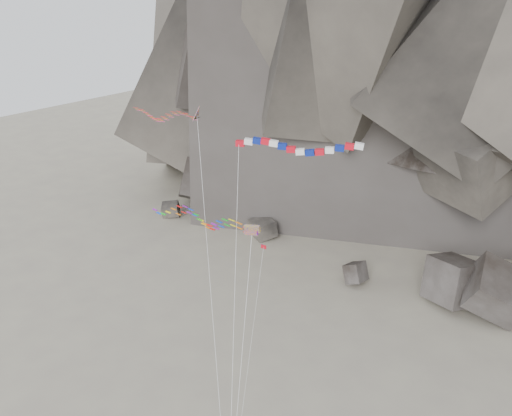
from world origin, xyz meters
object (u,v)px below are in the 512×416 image
Objects in this scene: delta_kite at (162,115)px; parafoil_kite at (196,216)px; banner_kite at (297,148)px; pennant_kite at (257,299)px.

parafoil_kite is at bearing -49.61° from delta_kite.
pennant_kite is at bearing -129.06° from banner_kite.
delta_kite is at bearing 156.79° from banner_kite.
pennant_kite is (5.88, 0.69, -6.37)m from parafoil_kite.
banner_kite is at bearing -19.08° from delta_kite.
banner_kite is at bearing 73.04° from pennant_kite.
banner_kite is (14.89, 0.01, -0.79)m from delta_kite.
delta_kite is 11.42m from parafoil_kite.
delta_kite is 1.37× the size of parafoil_kite.
parafoil_kite is (-7.00, -4.65, -6.04)m from banner_kite.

